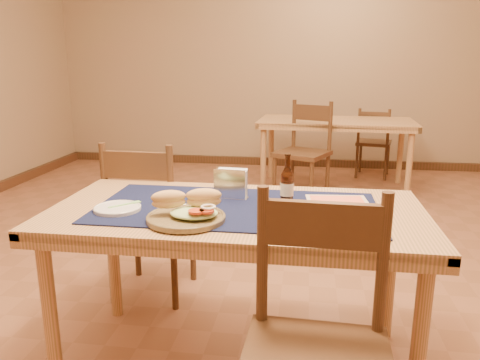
# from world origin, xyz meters

# --- Properties ---
(room) EXTENTS (6.04, 7.04, 2.84)m
(room) POSITION_xyz_m (0.00, 0.00, 1.40)
(room) COLOR brown
(room) RESTS_ON ground
(main_table) EXTENTS (1.60, 0.80, 0.75)m
(main_table) POSITION_xyz_m (0.00, -0.80, 0.67)
(main_table) COLOR tan
(main_table) RESTS_ON ground
(placemat) EXTENTS (1.20, 0.60, 0.01)m
(placemat) POSITION_xyz_m (0.00, -0.80, 0.75)
(placemat) COLOR #10173E
(placemat) RESTS_ON main_table
(baseboard) EXTENTS (6.00, 7.00, 0.10)m
(baseboard) POSITION_xyz_m (0.00, 0.00, 0.05)
(baseboard) COLOR #452818
(baseboard) RESTS_ON ground
(back_table) EXTENTS (1.67, 0.89, 0.75)m
(back_table) POSITION_xyz_m (0.59, 2.43, 0.67)
(back_table) COLOR tan
(back_table) RESTS_ON ground
(chair_main_far) EXTENTS (0.45, 0.45, 0.94)m
(chair_main_far) POSITION_xyz_m (-0.60, -0.23, 0.49)
(chair_main_far) COLOR #452818
(chair_main_far) RESTS_ON ground
(chair_main_near) EXTENTS (0.47, 0.47, 0.98)m
(chair_main_near) POSITION_xyz_m (0.34, -1.42, 0.51)
(chair_main_near) COLOR #452818
(chair_main_near) RESTS_ON ground
(chair_back_near) EXTENTS (0.60, 0.60, 0.99)m
(chair_back_near) POSITION_xyz_m (0.26, 1.86, 0.51)
(chair_back_near) COLOR #452818
(chair_back_near) RESTS_ON ground
(chair_back_far) EXTENTS (0.46, 0.46, 0.83)m
(chair_back_far) POSITION_xyz_m (1.08, 2.98, 0.43)
(chair_back_far) COLOR #452818
(chair_back_far) RESTS_ON ground
(sandwich_plate) EXTENTS (0.31, 0.31, 0.12)m
(sandwich_plate) POSITION_xyz_m (-0.16, -1.00, 0.79)
(sandwich_plate) COLOR brown
(sandwich_plate) RESTS_ON placemat
(side_plate) EXTENTS (0.20, 0.20, 0.02)m
(side_plate) POSITION_xyz_m (-0.49, -0.91, 0.76)
(side_plate) COLOR silver
(side_plate) RESTS_ON placemat
(fork) EXTENTS (0.11, 0.12, 0.00)m
(fork) POSITION_xyz_m (-0.46, -0.87, 0.77)
(fork) COLOR #8CD876
(fork) RESTS_ON side_plate
(beer_bottle) EXTENTS (0.06, 0.06, 0.22)m
(beer_bottle) POSITION_xyz_m (0.21, -0.71, 0.84)
(beer_bottle) COLOR #441F0C
(beer_bottle) RESTS_ON placemat
(napkin_holder) EXTENTS (0.16, 0.07, 0.14)m
(napkin_holder) POSITION_xyz_m (-0.05, -0.67, 0.82)
(napkin_holder) COLOR white
(napkin_holder) RESTS_ON placemat
(menu_card) EXTENTS (0.28, 0.22, 0.01)m
(menu_card) POSITION_xyz_m (0.43, -0.66, 0.76)
(menu_card) COLOR beige
(menu_card) RESTS_ON placemat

